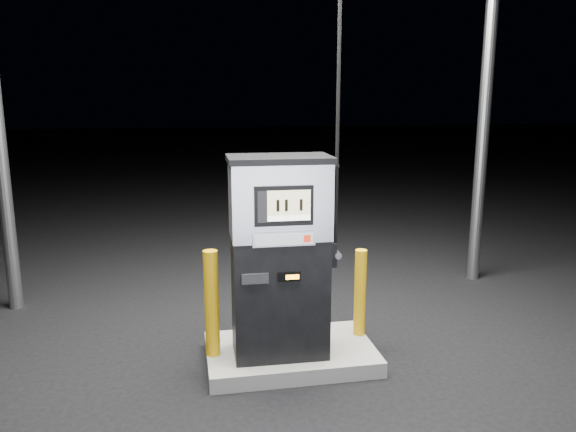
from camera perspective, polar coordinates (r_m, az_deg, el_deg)
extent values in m
plane|color=black|center=(5.61, 0.24, -14.52)|extent=(80.00, 80.00, 0.00)
cube|color=gray|center=(5.58, 0.24, -13.83)|extent=(1.60, 1.00, 0.15)
cylinder|color=gray|center=(7.97, 19.31, 9.58)|extent=(0.16, 0.16, 4.50)
cube|color=black|center=(5.22, -0.85, -8.11)|extent=(0.87, 0.51, 1.12)
cube|color=#BBBBC3|center=(4.98, -0.88, 1.65)|extent=(0.88, 0.53, 0.67)
cube|color=black|center=(4.92, -0.90, 5.83)|extent=(0.92, 0.57, 0.05)
cube|color=black|center=(4.72, -0.41, 1.03)|extent=(0.50, 0.04, 0.34)
cube|color=#C4BB8E|center=(4.71, 0.10, 1.33)|extent=(0.37, 0.01, 0.22)
cube|color=white|center=(4.74, 0.11, -0.22)|extent=(0.37, 0.01, 0.04)
cube|color=#BBBBC3|center=(4.79, -0.40, -2.36)|extent=(0.54, 0.04, 0.13)
cube|color=#96999D|center=(4.77, -0.38, -2.40)|extent=(0.49, 0.01, 0.09)
cube|color=red|center=(4.81, 1.96, -2.31)|extent=(0.06, 0.00, 0.06)
cube|color=black|center=(4.89, 0.12, -6.20)|extent=(0.20, 0.02, 0.08)
cube|color=orange|center=(4.89, 0.45, -6.23)|extent=(0.12, 0.01, 0.04)
cube|color=black|center=(4.85, -3.36, -6.38)|extent=(0.23, 0.03, 0.09)
cube|color=black|center=(5.18, 4.32, -3.82)|extent=(0.09, 0.16, 0.22)
cylinder|color=gray|center=(5.20, 4.90, -3.79)|extent=(0.07, 0.20, 0.06)
cylinder|color=black|center=(4.95, 5.14, 13.02)|extent=(0.03, 0.03, 2.79)
cylinder|color=#E1A30C|center=(5.25, -7.76, -8.79)|extent=(0.17, 0.17, 1.00)
cylinder|color=#E1A30C|center=(5.69, 7.33, -7.73)|extent=(0.14, 0.14, 0.88)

